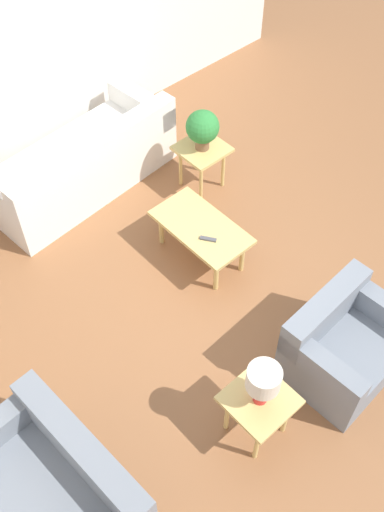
% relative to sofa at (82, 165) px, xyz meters
% --- Properties ---
extents(ground_plane, '(14.00, 14.00, 0.00)m').
position_rel_sofa_xyz_m(ground_plane, '(-2.20, -0.12, -0.31)').
color(ground_plane, '#8E5B38').
extents(wall_right, '(0.12, 7.20, 2.70)m').
position_rel_sofa_xyz_m(wall_right, '(0.86, -0.12, 1.04)').
color(wall_right, white).
rests_on(wall_right, ground_plane).
extents(sofa, '(1.08, 2.21, 0.82)m').
position_rel_sofa_xyz_m(sofa, '(0.00, 0.00, 0.00)').
color(sofa, white).
rests_on(sofa, ground_plane).
extents(armchair, '(0.83, 1.01, 0.78)m').
position_rel_sofa_xyz_m(armchair, '(-3.38, -0.32, 0.00)').
color(armchair, slate).
rests_on(armchair, ground_plane).
extents(loveseat, '(1.40, 0.85, 0.78)m').
position_rel_sofa_xyz_m(loveseat, '(-2.76, 2.15, -0.01)').
color(loveseat, slate).
rests_on(loveseat, ground_plane).
extents(coffee_table, '(1.00, 0.54, 0.45)m').
position_rel_sofa_xyz_m(coffee_table, '(-1.64, -0.27, 0.08)').
color(coffee_table, tan).
rests_on(coffee_table, ground_plane).
extents(side_table_plant, '(0.50, 0.50, 0.54)m').
position_rel_sofa_xyz_m(side_table_plant, '(-0.88, -0.99, 0.14)').
color(side_table_plant, tan).
rests_on(side_table_plant, ground_plane).
extents(side_table_lamp, '(0.50, 0.50, 0.54)m').
position_rel_sofa_xyz_m(side_table_lamp, '(-3.31, 0.66, 0.14)').
color(side_table_lamp, tan).
rests_on(side_table_lamp, ground_plane).
extents(potted_plant, '(0.35, 0.35, 0.46)m').
position_rel_sofa_xyz_m(potted_plant, '(-0.88, -0.99, 0.50)').
color(potted_plant, brown).
rests_on(potted_plant, side_table_plant).
extents(table_lamp, '(0.26, 0.26, 0.42)m').
position_rel_sofa_xyz_m(table_lamp, '(-3.31, 0.66, 0.52)').
color(table_lamp, red).
rests_on(table_lamp, side_table_lamp).
extents(remote_control, '(0.16, 0.12, 0.02)m').
position_rel_sofa_xyz_m(remote_control, '(-1.81, -0.20, 0.15)').
color(remote_control, '#4C4C51').
rests_on(remote_control, coffee_table).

